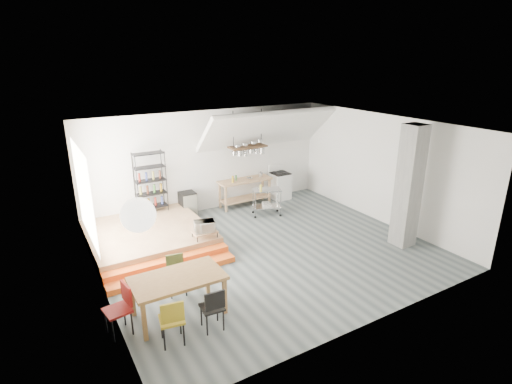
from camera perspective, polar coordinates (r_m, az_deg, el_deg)
floor at (r=10.42m, az=1.60°, el=-8.30°), size 8.00×8.00×0.00m
wall_back at (r=12.77m, az=-6.73°, el=4.41°), size 8.00×0.04×3.20m
wall_left at (r=8.50m, az=-21.86°, el=-4.37°), size 0.04×7.00×3.20m
wall_right at (r=12.32m, az=17.67°, el=3.10°), size 0.04×7.00×3.20m
ceiling at (r=9.41m, az=1.78°, el=9.32°), size 8.00×7.00×0.02m
slope_ceiling at (r=12.88m, az=1.64°, el=8.98°), size 4.40×1.44×1.32m
window_pane at (r=9.84m, az=-23.35°, el=-0.22°), size 0.02×2.50×2.20m
platform at (r=11.12m, az=-15.11°, el=-6.04°), size 3.00×3.00×0.40m
step_lower at (r=9.50m, az=-11.70°, el=-11.16°), size 3.00×0.35×0.13m
step_upper at (r=9.76m, az=-12.42°, el=-9.90°), size 3.00×0.35×0.27m
concrete_column at (r=10.88m, az=20.97°, el=0.71°), size 0.50×0.50×3.20m
kitchen_counter at (r=13.21m, az=-1.59°, el=0.62°), size 1.80×0.60×0.91m
stove at (r=13.96m, az=3.44°, el=0.98°), size 0.60×0.60×1.18m
pot_rack at (r=12.67m, az=-1.03°, el=6.18°), size 1.20×0.50×1.43m
wire_shelving at (r=11.93m, az=-14.87°, el=1.50°), size 0.88×0.38×1.80m
microwave_shelf at (r=10.20m, az=-7.35°, el=-5.67°), size 0.60×0.40×0.16m
paper_lantern at (r=7.06m, az=-16.47°, el=-3.18°), size 0.60×0.60×0.60m
dining_table at (r=7.85m, az=-11.14°, el=-12.38°), size 1.73×0.97×0.82m
chair_mustard at (r=7.24m, az=-11.90°, el=-17.22°), size 0.48×0.48×0.91m
chair_black at (r=7.47m, az=-6.15°, el=-15.88°), size 0.42×0.42×0.86m
chair_olive at (r=8.66m, az=-11.36°, el=-11.00°), size 0.44×0.44×0.84m
chair_red at (r=7.74m, az=-18.71°, el=-15.05°), size 0.49×0.49×0.95m
rolling_cart at (r=12.43m, az=1.55°, el=-0.91°), size 0.97×0.74×0.85m
mini_fridge at (r=12.54m, az=-9.71°, el=-1.77°), size 0.47×0.47×0.79m
microwave at (r=10.14m, az=-7.38°, el=-4.87°), size 0.57×0.45×0.28m
bowl at (r=13.14m, az=-0.92°, el=1.95°), size 0.26×0.26×0.05m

